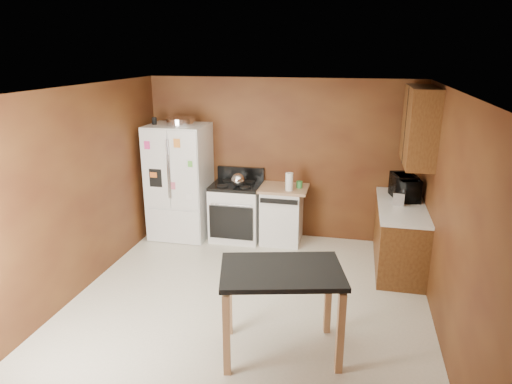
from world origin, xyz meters
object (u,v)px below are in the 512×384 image
(pen_cup, at_px, (154,121))
(refrigerator, at_px, (180,182))
(kettle, at_px, (238,180))
(green_canister, at_px, (299,185))
(toaster, at_px, (400,197))
(gas_range, at_px, (237,211))
(dishwasher, at_px, (282,214))
(paper_towel, at_px, (289,182))
(roasting_pan, at_px, (181,121))
(microwave, at_px, (405,188))
(island, at_px, (281,283))

(pen_cup, distance_m, refrigerator, 1.02)
(pen_cup, height_order, kettle, pen_cup)
(green_canister, bearing_deg, kettle, -169.83)
(pen_cup, bearing_deg, toaster, -5.18)
(gas_range, distance_m, dishwasher, 0.72)
(toaster, distance_m, refrigerator, 3.33)
(refrigerator, relative_size, gas_range, 1.64)
(paper_towel, height_order, gas_range, paper_towel)
(toaster, bearing_deg, refrigerator, -174.06)
(roasting_pan, relative_size, microwave, 0.80)
(paper_towel, xyz_separation_m, dishwasher, (-0.13, 0.14, -0.57))
(roasting_pan, distance_m, refrigerator, 0.96)
(kettle, xyz_separation_m, gas_range, (-0.06, 0.12, -0.54))
(refrigerator, height_order, gas_range, refrigerator)
(paper_towel, xyz_separation_m, island, (0.32, -2.60, -0.26))
(refrigerator, xyz_separation_m, gas_range, (0.91, 0.06, -0.44))
(pen_cup, bearing_deg, microwave, -1.29)
(kettle, height_order, paper_towel, paper_towel)
(toaster, relative_size, refrigerator, 0.13)
(gas_range, relative_size, dishwasher, 1.24)
(paper_towel, bearing_deg, gas_range, 172.37)
(roasting_pan, bearing_deg, green_canister, 3.33)
(kettle, height_order, gas_range, kettle)
(kettle, distance_m, green_canister, 0.93)
(kettle, relative_size, microwave, 0.38)
(green_canister, relative_size, gas_range, 0.09)
(green_canister, distance_m, dishwasher, 0.55)
(roasting_pan, bearing_deg, pen_cup, -174.38)
(roasting_pan, bearing_deg, dishwasher, 3.18)
(refrigerator, height_order, island, refrigerator)
(kettle, relative_size, paper_towel, 0.78)
(pen_cup, height_order, microwave, pen_cup)
(paper_towel, distance_m, microwave, 1.64)
(refrigerator, relative_size, dishwasher, 2.02)
(kettle, distance_m, toaster, 2.36)
(pen_cup, bearing_deg, island, -47.16)
(toaster, height_order, gas_range, gas_range)
(paper_towel, relative_size, dishwasher, 0.30)
(paper_towel, height_order, refrigerator, refrigerator)
(microwave, distance_m, island, 2.86)
(roasting_pan, relative_size, pen_cup, 3.97)
(microwave, relative_size, dishwasher, 0.61)
(gas_range, height_order, island, gas_range)
(pen_cup, relative_size, microwave, 0.20)
(roasting_pan, height_order, green_canister, roasting_pan)
(microwave, relative_size, refrigerator, 0.30)
(paper_towel, bearing_deg, green_canister, 49.66)
(pen_cup, distance_m, island, 3.72)
(roasting_pan, bearing_deg, microwave, -2.15)
(green_canister, distance_m, gas_range, 1.09)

